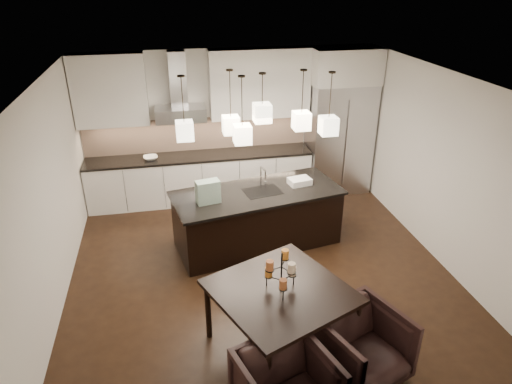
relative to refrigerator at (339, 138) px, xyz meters
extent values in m
cube|color=black|center=(-2.10, -2.38, -1.08)|extent=(5.50, 5.50, 0.02)
cube|color=white|center=(-2.10, -2.38, 1.73)|extent=(5.50, 5.50, 0.02)
cube|color=silver|center=(-2.10, 0.38, 0.32)|extent=(5.50, 0.02, 2.80)
cube|color=silver|center=(-2.10, -5.14, 0.32)|extent=(5.50, 0.02, 2.80)
cube|color=silver|center=(-4.86, -2.38, 0.32)|extent=(0.02, 5.50, 2.80)
cube|color=silver|center=(0.66, -2.38, 0.32)|extent=(0.02, 5.50, 2.80)
cube|color=#B7B7BA|center=(0.00, 0.00, 0.00)|extent=(1.20, 0.72, 2.15)
cube|color=silver|center=(0.00, 0.00, 1.40)|extent=(1.26, 0.72, 0.65)
cube|color=silver|center=(-2.73, 0.05, -0.64)|extent=(4.21, 0.62, 0.88)
cube|color=black|center=(-2.73, 0.05, -0.17)|extent=(4.21, 0.66, 0.04)
cube|color=tan|center=(-2.73, 0.35, 0.16)|extent=(4.21, 0.02, 0.63)
cube|color=silver|center=(-4.20, 0.19, 1.10)|extent=(1.25, 0.35, 1.25)
cube|color=silver|center=(-1.55, 0.19, 1.10)|extent=(1.85, 0.35, 1.25)
cube|color=#B7B7BA|center=(-3.03, 0.10, 0.65)|extent=(0.90, 0.52, 0.24)
cube|color=#B7B7BA|center=(-3.03, 0.21, 1.24)|extent=(0.30, 0.28, 0.96)
imported|color=silver|center=(-3.63, 0.00, -0.12)|extent=(0.29, 0.29, 0.06)
cube|color=black|center=(-1.99, -1.75, -0.63)|extent=(2.69, 1.46, 0.90)
cube|color=black|center=(-1.99, -1.75, -0.16)|extent=(2.78, 1.56, 0.04)
cube|color=#1D5031|center=(-2.78, -1.95, 0.03)|extent=(0.37, 0.24, 0.35)
cube|color=silver|center=(-1.27, -1.61, -0.09)|extent=(0.38, 0.30, 0.10)
cylinder|color=beige|center=(-2.05, -3.98, -0.05)|extent=(0.11, 0.11, 0.11)
cylinder|color=orange|center=(-2.32, -3.95, -0.05)|extent=(0.11, 0.11, 0.11)
cylinder|color=#A4572D|center=(-2.21, -4.19, -0.05)|extent=(0.11, 0.11, 0.11)
cylinder|color=orange|center=(-2.12, -3.90, 0.13)|extent=(0.11, 0.11, 0.11)
cylinder|color=#A4572D|center=(-2.33, -4.07, 0.13)|extent=(0.11, 0.11, 0.11)
cylinder|color=beige|center=(-2.12, -4.16, 0.13)|extent=(0.11, 0.11, 0.11)
imported|color=black|center=(-1.43, -4.62, -0.68)|extent=(1.10, 1.12, 0.80)
cube|color=#F5EBCB|center=(-3.05, -1.85, 0.96)|extent=(0.24, 0.24, 0.26)
cube|color=#F5EBCB|center=(-2.36, -1.59, 0.92)|extent=(0.24, 0.24, 0.26)
cube|color=#F5EBCB|center=(-1.95, -1.90, 1.17)|extent=(0.24, 0.24, 0.26)
cube|color=#F5EBCB|center=(-1.34, -1.79, 0.98)|extent=(0.24, 0.24, 0.26)
cube|color=#F5EBCB|center=(-1.00, -2.02, 0.96)|extent=(0.24, 0.24, 0.26)
cube|color=#F5EBCB|center=(-2.26, -2.03, 0.91)|extent=(0.24, 0.24, 0.26)
camera|label=1|loc=(-3.28, -8.00, 2.97)|focal=32.00mm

